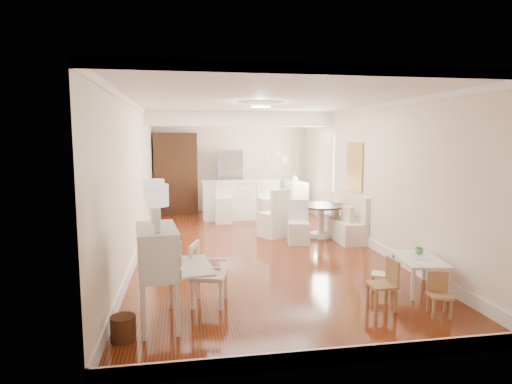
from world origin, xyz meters
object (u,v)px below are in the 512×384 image
object	(u,v)px
secretary_bureau	(158,276)
bar_stool_right	(267,203)
fridge	(242,182)
wicker_basket	(123,328)
pantry_cabinet	(176,174)
slip_chair_far	(273,213)
breakfast_counter	(240,200)
dining_table	(321,221)
kids_table	(419,274)
gustavian_armchair	(209,274)
sideboard	(294,199)
kids_chair_b	(381,274)
kids_chair_c	(440,295)
slip_chair_near	(299,222)
bar_stool_left	(224,202)
kids_chair_a	(382,284)

from	to	relation	value
secretary_bureau	bar_stool_right	size ratio (longest dim) A/B	1.08
secretary_bureau	fridge	size ratio (longest dim) A/B	0.64
wicker_basket	pantry_cabinet	distance (m)	7.88
wicker_basket	slip_chair_far	distance (m)	5.20
breakfast_counter	slip_chair_far	bearing A→B (deg)	-79.03
dining_table	bar_stool_right	xyz separation A→B (m)	(-0.88, 1.61, 0.17)
kids_table	pantry_cabinet	world-z (taller)	pantry_cabinet
gustavian_armchair	sideboard	world-z (taller)	sideboard
kids_chair_b	breakfast_counter	distance (m)	5.91
kids_chair_c	slip_chair_near	distance (m)	3.87
wicker_basket	kids_chair_b	bearing A→B (deg)	15.59
kids_chair_c	breakfast_counter	size ratio (longest dim) A/B	0.26
bar_stool_left	gustavian_armchair	bearing A→B (deg)	-93.89
bar_stool_left	pantry_cabinet	size ratio (longest dim) A/B	0.46
gustavian_armchair	bar_stool_right	size ratio (longest dim) A/B	0.76
breakfast_counter	sideboard	distance (m)	1.53
bar_stool_left	bar_stool_right	world-z (taller)	bar_stool_right
secretary_bureau	kids_table	distance (m)	3.65
kids_chair_a	fridge	xyz separation A→B (m)	(-0.75, 7.45, 0.57)
kids_chair_b	fridge	bearing A→B (deg)	-139.33
secretary_bureau	fridge	world-z (taller)	fridge
breakfast_counter	bar_stool_left	bearing A→B (deg)	-134.12
slip_chair_far	fridge	bearing A→B (deg)	-116.52
kids_chair_c	dining_table	world-z (taller)	dining_table
kids_table	bar_stool_right	distance (m)	5.15
wicker_basket	gustavian_armchair	bearing A→B (deg)	41.30
slip_chair_near	sideboard	size ratio (longest dim) A/B	0.87
bar_stool_left	fridge	distance (m)	1.75
secretary_bureau	dining_table	world-z (taller)	secretary_bureau
fridge	breakfast_counter	bearing A→B (deg)	-100.78
kids_chair_c	kids_chair_b	bearing A→B (deg)	124.18
kids_chair_c	slip_chair_near	world-z (taller)	slip_chair_near
secretary_bureau	bar_stool_left	bearing A→B (deg)	70.57
secretary_bureau	bar_stool_left	xyz separation A→B (m)	(1.31, 5.82, -0.04)
kids_chair_b	fridge	distance (m)	6.93
dining_table	pantry_cabinet	world-z (taller)	pantry_cabinet
bar_stool_right	slip_chair_near	bearing A→B (deg)	-93.53
secretary_bureau	kids_chair_c	size ratio (longest dim) A/B	2.14
gustavian_armchair	sideboard	bearing A→B (deg)	-8.41
gustavian_armchair	kids_chair_b	xyz separation A→B (m)	(2.42, 0.09, -0.15)
dining_table	bar_stool_left	xyz separation A→B (m)	(-1.95, 1.91, 0.17)
kids_chair_b	fridge	size ratio (longest dim) A/B	0.28
kids_chair_a	kids_chair_c	size ratio (longest dim) A/B	1.23
gustavian_armchair	breakfast_counter	size ratio (longest dim) A/B	0.40
bar_stool_left	sideboard	bearing A→B (deg)	20.63
wicker_basket	fridge	distance (m)	8.15
gustavian_armchair	dining_table	size ratio (longest dim) A/B	0.77
kids_table	slip_chair_far	size ratio (longest dim) A/B	0.88
kids_chair_a	kids_chair_b	distance (m)	0.69
secretary_bureau	kids_chair_b	world-z (taller)	secretary_bureau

